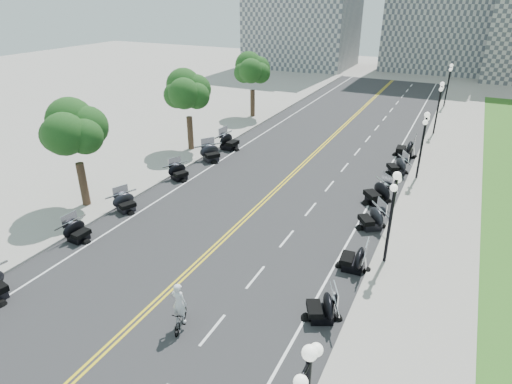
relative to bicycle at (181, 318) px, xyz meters
The scene contains 43 objects.
ground 4.86m from the bicycle, 113.66° to the left, with size 160.00×160.00×0.00m, color gray.
road 14.57m from the bicycle, 97.66° to the left, with size 16.00×90.00×0.01m, color #333335.
centerline_yellow_a 14.59m from the bicycle, 98.13° to the left, with size 0.12×90.00×0.00m, color yellow.
centerline_yellow_b 14.56m from the bicycle, 97.20° to the left, with size 0.12×90.00×0.00m, color yellow.
edge_line_north 15.11m from the bicycle, 72.84° to the left, with size 0.12×90.00×0.00m, color white.
edge_line_south 16.68m from the bicycle, 120.03° to the left, with size 0.12×90.00×0.00m, color white.
lane_dash_5 1.41m from the bicycle, 19.05° to the left, with size 0.12×2.00×0.00m, color white.
lane_dash_6 4.63m from the bicycle, 74.17° to the left, with size 0.12×2.00×0.00m, color white.
lane_dash_7 8.54m from the bicycle, 81.52° to the left, with size 0.12×2.00×0.00m, color white.
lane_dash_8 12.51m from the bicycle, 84.23° to the left, with size 0.12×2.00×0.00m, color white.
lane_dash_9 16.49m from the bicycle, 85.62° to the left, with size 0.12×2.00×0.00m, color white.
lane_dash_10 20.48m from the bicycle, 86.48° to the left, with size 0.12×2.00×0.00m, color white.
lane_dash_11 24.47m from the bicycle, 87.05° to the left, with size 0.12×2.00×0.00m, color white.
lane_dash_12 28.47m from the bicycle, 87.47° to the left, with size 0.12×2.00×0.00m, color white.
lane_dash_13 32.46m from the bicycle, 87.78° to the left, with size 0.12×2.00×0.00m, color white.
lane_dash_14 36.46m from the bicycle, 88.02° to the left, with size 0.12×2.00×0.00m, color white.
lane_dash_15 40.46m from the bicycle, 88.22° to the left, with size 0.12×2.00×0.00m, color white.
lane_dash_16 44.45m from the bicycle, 88.38° to the left, with size 0.12×2.00×0.00m, color white.
lane_dash_17 48.45m from the bicycle, 88.51° to the left, with size 0.12×2.00×0.00m, color white.
lane_dash_18 52.45m from the bicycle, 88.63° to the left, with size 0.12×2.00×0.00m, color white.
lane_dash_19 56.45m from the bicycle, 88.72° to the left, with size 0.12×2.00×0.00m, color white.
sidewalk_north 16.79m from the bicycle, 59.34° to the left, with size 5.00×90.00×0.15m, color #9E9991.
sidewalk_south 19.06m from the bicycle, 130.76° to the left, with size 5.00×90.00×0.15m, color #9E9991.
street_lamp_2 10.95m from the bicycle, 51.71° to the left, with size 0.50×1.20×4.90m, color black, non-canonical shape.
street_lamp_3 21.60m from the bicycle, 71.95° to the left, with size 0.50×1.20×4.90m, color black, non-canonical shape.
street_lamp_4 33.18m from the bicycle, 78.40° to the left, with size 0.50×1.20×4.90m, color black, non-canonical shape.
street_lamp_5 44.98m from the bicycle, 81.48° to the left, with size 0.50×1.20×4.90m, color black, non-canonical shape.
tree_2 14.22m from the bicycle, 151.69° to the left, with size 4.80×4.80×9.20m, color #235619, non-canonical shape.
tree_3 22.38m from the bicycle, 122.94° to the left, with size 4.80×4.80×9.20m, color #235619, non-canonical shape.
tree_4 32.97m from the bicycle, 111.43° to the left, with size 4.80×4.80×9.20m, color #235619, non-canonical shape.
motorcycle_n_5 5.91m from the bicycle, 31.26° to the left, with size 1.88×1.88×1.32m, color black, non-canonical shape.
motorcycle_n_6 8.99m from the bicycle, 53.59° to the left, with size 1.97×1.97×1.38m, color black, non-canonical shape.
motorcycle_n_7 12.87m from the bicycle, 66.08° to the left, with size 2.01×2.01×1.40m, color black, non-canonical shape.
motorcycle_n_8 15.99m from the bicycle, 72.47° to the left, with size 2.22×2.22×1.56m, color black, non-canonical shape.
motorcycle_n_9 21.53m from the bicycle, 76.24° to the left, with size 1.99×1.99×1.39m, color black, non-canonical shape.
motorcycle_n_10 25.59m from the bicycle, 78.49° to the left, with size 2.24×2.24×1.57m, color black, non-canonical shape.
motorcycle_s_5 9.70m from the bicycle, 161.07° to the left, with size 1.79×1.79×1.25m, color black, non-canonical shape.
motorcycle_s_6 11.61m from the bicycle, 142.54° to the left, with size 1.80×1.80×1.26m, color black, non-canonical shape.
motorcycle_s_7 15.66m from the bicycle, 125.74° to the left, with size 1.83×1.83×1.28m, color black, non-canonical shape.
motorcycle_s_8 19.26m from the bicycle, 117.96° to the left, with size 2.08×2.08×1.46m, color black, non-canonical shape.
motorcycle_s_9 22.12m from the bicycle, 114.26° to the left, with size 2.21×2.21×1.55m, color black, non-canonical shape.
bicycle is the anchor object (origin of this frame).
cyclist_rider 1.41m from the bicycle, ahead, with size 0.68×0.45×1.87m, color white.
Camera 1 is at (10.79, -15.34, 12.72)m, focal length 30.00 mm.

